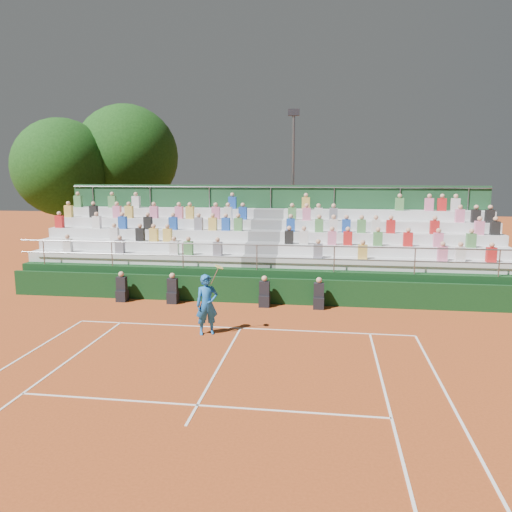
# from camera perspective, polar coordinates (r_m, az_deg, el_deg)

# --- Properties ---
(ground) EXTENTS (90.00, 90.00, 0.00)m
(ground) POSITION_cam_1_polar(r_m,az_deg,el_deg) (16.37, -1.76, -8.25)
(ground) COLOR #A6461B
(ground) RESTS_ON ground
(courtside_wall) EXTENTS (20.00, 0.15, 1.00)m
(courtside_wall) POSITION_cam_1_polar(r_m,az_deg,el_deg) (19.28, -0.13, -3.96)
(courtside_wall) COLOR black
(courtside_wall) RESTS_ON ground
(line_officials) EXTENTS (8.06, 0.40, 1.19)m
(line_officials) POSITION_cam_1_polar(r_m,az_deg,el_deg) (19.09, -4.39, -4.19)
(line_officials) COLOR black
(line_officials) RESTS_ON ground
(grandstand) EXTENTS (20.00, 5.20, 4.40)m
(grandstand) POSITION_cam_1_polar(r_m,az_deg,el_deg) (22.30, 1.09, -0.59)
(grandstand) COLOR black
(grandstand) RESTS_ON ground
(tennis_player) EXTENTS (0.94, 0.70, 2.22)m
(tennis_player) POSITION_cam_1_polar(r_m,az_deg,el_deg) (15.62, -5.63, -5.54)
(tennis_player) COLOR blue
(tennis_player) RESTS_ON ground
(tree_west) EXTENTS (5.57, 5.57, 8.06)m
(tree_west) POSITION_cam_1_polar(r_m,az_deg,el_deg) (31.14, -21.26, 9.38)
(tree_west) COLOR #392514
(tree_west) RESTS_ON ground
(tree_east) EXTENTS (6.24, 6.24, 9.09)m
(tree_east) POSITION_cam_1_polar(r_m,az_deg,el_deg) (32.17, -14.56, 10.94)
(tree_east) COLOR #392514
(tree_east) RESTS_ON ground
(floodlight_mast) EXTENTS (0.60, 0.25, 8.38)m
(floodlight_mast) POSITION_cam_1_polar(r_m,az_deg,el_deg) (27.91, 4.24, 9.24)
(floodlight_mast) COLOR gray
(floodlight_mast) RESTS_ON ground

